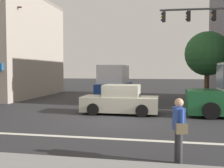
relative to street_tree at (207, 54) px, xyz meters
The scene contains 8 objects.
ground_plane 9.12m from the street_tree, 126.85° to the right, with size 120.00×120.00×0.00m, color #2B2B2D.
lane_marking_stripe 11.94m from the street_tree, 116.26° to the right, with size 9.00×0.24×0.01m, color silver.
street_tree is the anchor object (origin of this frame).
utility_pole_near_left 14.06m from the street_tree, behind, with size 1.40×0.22×7.44m.
traffic_light_mast 2.82m from the street_tree, 84.07° to the right, with size 4.89×0.47×6.20m.
sedan_approaching_near 7.78m from the street_tree, 136.36° to the right, with size 4.12×1.91×1.58m.
box_truck_parked_curbside 7.22m from the street_tree, 168.31° to the left, with size 2.33×5.64×2.75m.
pedestrian_foreground_with_bag 12.89m from the street_tree, 101.93° to the right, with size 0.35×0.69×1.67m.
Camera 1 is at (2.02, -12.24, 2.36)m, focal length 42.00 mm.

